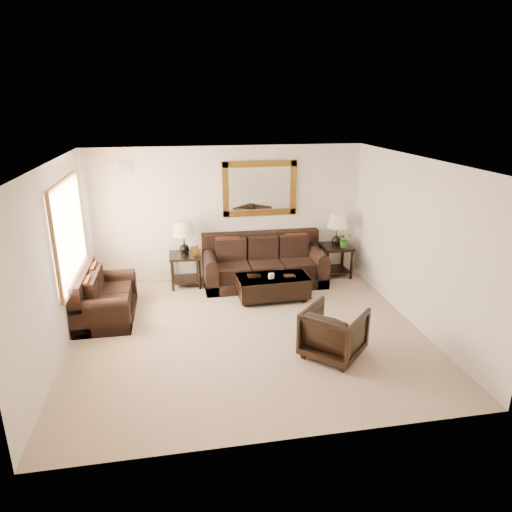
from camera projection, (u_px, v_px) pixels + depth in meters
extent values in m
cube|color=gray|center=(248.00, 332.00, 7.31)|extent=(5.50, 5.00, 0.01)
cube|color=white|center=(246.00, 162.00, 6.44)|extent=(5.50, 5.00, 0.01)
cube|color=silver|center=(227.00, 214.00, 9.20)|extent=(5.50, 0.01, 2.70)
cube|color=silver|center=(287.00, 329.00, 4.55)|extent=(5.50, 0.01, 2.70)
cube|color=silver|center=(54.00, 263.00, 6.41)|extent=(0.01, 5.00, 2.70)
cube|color=silver|center=(416.00, 243.00, 7.34)|extent=(0.01, 5.00, 2.70)
cube|color=white|center=(67.00, 232.00, 7.19)|extent=(0.01, 1.80, 1.50)
cube|color=brown|center=(62.00, 182.00, 6.94)|extent=(0.06, 1.96, 0.08)
cube|color=brown|center=(76.00, 279.00, 7.45)|extent=(0.06, 1.96, 0.08)
cube|color=brown|center=(55.00, 250.00, 6.32)|extent=(0.06, 0.08, 1.50)
cube|color=brown|center=(80.00, 218.00, 8.07)|extent=(0.06, 0.08, 1.50)
cube|color=brown|center=(69.00, 232.00, 7.20)|extent=(0.05, 0.05, 1.50)
cube|color=#4A270E|center=(260.00, 189.00, 9.12)|extent=(1.50, 0.06, 1.10)
cube|color=white|center=(260.00, 188.00, 9.14)|extent=(1.26, 0.01, 0.86)
cube|color=#999999|center=(126.00, 166.00, 8.54)|extent=(0.25, 0.02, 0.18)
cube|color=black|center=(264.00, 279.00, 9.21)|extent=(2.41, 1.04, 0.20)
cube|color=black|center=(261.00, 243.00, 9.38)|extent=(2.41, 0.24, 0.49)
cube|color=black|center=(233.00, 270.00, 9.01)|extent=(0.62, 0.85, 0.30)
cube|color=black|center=(265.00, 268.00, 9.11)|extent=(0.62, 0.85, 0.30)
cube|color=black|center=(296.00, 266.00, 9.22)|extent=(0.62, 0.85, 0.30)
cube|color=black|center=(210.00, 274.00, 8.97)|extent=(0.24, 1.04, 0.58)
cylinder|color=black|center=(210.00, 260.00, 8.88)|extent=(0.24, 1.02, 0.24)
cube|color=black|center=(316.00, 267.00, 9.33)|extent=(0.24, 1.04, 0.58)
cylinder|color=black|center=(317.00, 253.00, 9.24)|extent=(0.24, 1.02, 0.24)
cube|color=#5A210B|center=(228.00, 248.00, 9.08)|extent=(0.46, 0.20, 0.47)
cube|color=#5A210B|center=(296.00, 244.00, 9.31)|extent=(0.46, 0.20, 0.47)
cube|color=black|center=(107.00, 312.00, 7.81)|extent=(0.90, 1.52, 0.17)
cube|color=black|center=(82.00, 283.00, 7.57)|extent=(0.21, 1.52, 0.43)
cube|color=black|center=(105.00, 307.00, 7.48)|extent=(0.74, 0.53, 0.26)
cube|color=black|center=(109.00, 294.00, 8.00)|extent=(0.74, 0.53, 0.26)
cube|color=black|center=(101.00, 320.00, 7.14)|extent=(0.90, 0.21, 0.50)
cylinder|color=black|center=(99.00, 306.00, 7.06)|extent=(0.89, 0.21, 0.21)
cube|color=black|center=(111.00, 288.00, 8.36)|extent=(0.90, 0.21, 0.50)
cylinder|color=black|center=(110.00, 276.00, 8.28)|extent=(0.89, 0.21, 0.21)
cube|color=#5A210B|center=(90.00, 290.00, 7.30)|extent=(0.18, 0.40, 0.41)
cube|color=#5A210B|center=(96.00, 276.00, 7.90)|extent=(0.18, 0.40, 0.41)
cube|color=black|center=(185.00, 255.00, 8.97)|extent=(0.60, 0.60, 0.05)
cube|color=black|center=(186.00, 279.00, 9.13)|extent=(0.51, 0.51, 0.03)
cylinder|color=black|center=(173.00, 277.00, 8.79)|extent=(0.05, 0.05, 0.60)
cylinder|color=black|center=(199.00, 275.00, 8.87)|extent=(0.05, 0.05, 0.60)
cylinder|color=black|center=(172.00, 267.00, 9.27)|extent=(0.05, 0.05, 0.60)
cylinder|color=black|center=(198.00, 266.00, 9.36)|extent=(0.05, 0.05, 0.60)
sphere|color=black|center=(184.00, 249.00, 8.92)|extent=(0.19, 0.19, 0.19)
cylinder|color=black|center=(184.00, 239.00, 8.86)|extent=(0.03, 0.03, 0.40)
cone|color=beige|center=(183.00, 228.00, 8.79)|extent=(0.42, 0.42, 0.29)
cube|color=#4A270E|center=(195.00, 251.00, 8.86)|extent=(0.17, 0.11, 0.19)
cube|color=black|center=(336.00, 247.00, 9.49)|extent=(0.61, 0.61, 0.06)
cube|color=black|center=(335.00, 269.00, 9.65)|extent=(0.52, 0.52, 0.03)
cylinder|color=black|center=(327.00, 267.00, 9.31)|extent=(0.06, 0.06, 0.61)
cylinder|color=black|center=(351.00, 265.00, 9.39)|extent=(0.06, 0.06, 0.61)
cylinder|color=black|center=(319.00, 259.00, 9.79)|extent=(0.06, 0.06, 0.61)
cylinder|color=black|center=(343.00, 257.00, 9.88)|extent=(0.06, 0.06, 0.61)
sphere|color=black|center=(336.00, 240.00, 9.44)|extent=(0.19, 0.19, 0.19)
cylinder|color=black|center=(337.00, 231.00, 9.38)|extent=(0.03, 0.03, 0.40)
cone|color=beige|center=(338.00, 221.00, 9.31)|extent=(0.42, 0.42, 0.29)
sphere|color=black|center=(246.00, 304.00, 8.21)|extent=(0.12, 0.12, 0.12)
sphere|color=black|center=(304.00, 300.00, 8.39)|extent=(0.12, 0.12, 0.12)
sphere|color=black|center=(242.00, 293.00, 8.67)|extent=(0.12, 0.12, 0.12)
sphere|color=black|center=(297.00, 289.00, 8.85)|extent=(0.12, 0.12, 0.12)
cube|color=black|center=(273.00, 285.00, 8.46)|extent=(1.32, 0.74, 0.36)
cube|color=black|center=(273.00, 277.00, 8.41)|extent=(1.34, 0.76, 0.04)
cube|color=black|center=(254.00, 276.00, 8.38)|extent=(0.22, 0.16, 0.03)
cube|color=black|center=(289.00, 276.00, 8.40)|extent=(0.20, 0.15, 0.02)
cube|color=white|center=(271.00, 276.00, 8.28)|extent=(0.10, 0.08, 0.10)
imported|color=black|center=(334.00, 330.00, 6.52)|extent=(1.07, 1.07, 0.81)
imported|color=#2B5D1F|center=(344.00, 241.00, 9.36)|extent=(0.33, 0.36, 0.24)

